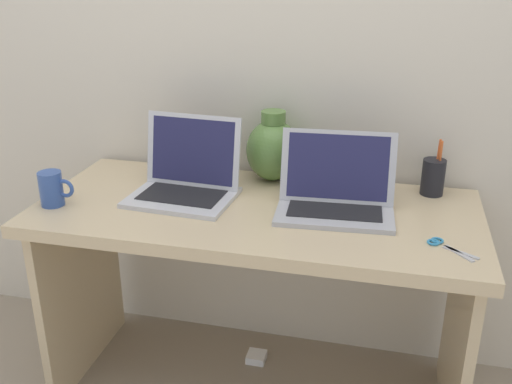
# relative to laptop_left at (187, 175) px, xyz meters

# --- Properties ---
(back_wall) EXTENTS (4.40, 0.04, 2.40)m
(back_wall) POSITION_rel_laptop_left_xyz_m (0.24, 0.30, 0.42)
(back_wall) COLOR beige
(back_wall) RESTS_ON ground
(desk) EXTENTS (1.38, 0.62, 0.71)m
(desk) POSITION_rel_laptop_left_xyz_m (0.24, -0.05, -0.22)
(desk) COLOR #D1B78C
(desk) RESTS_ON ground
(laptop_left) EXTENTS (0.34, 0.28, 0.25)m
(laptop_left) POSITION_rel_laptop_left_xyz_m (0.00, 0.00, 0.00)
(laptop_left) COLOR silver
(laptop_left) RESTS_ON desk
(laptop_right) EXTENTS (0.37, 0.26, 0.23)m
(laptop_right) POSITION_rel_laptop_left_xyz_m (0.48, -0.01, -0.00)
(laptop_right) COLOR #B2B2B7
(laptop_right) RESTS_ON desk
(green_vase) EXTENTS (0.19, 0.19, 0.24)m
(green_vase) POSITION_rel_laptop_left_xyz_m (0.24, 0.20, 0.04)
(green_vase) COLOR #5B843D
(green_vase) RESTS_ON desk
(coffee_mug) EXTENTS (0.11, 0.07, 0.11)m
(coffee_mug) POSITION_rel_laptop_left_xyz_m (-0.38, -0.18, -0.01)
(coffee_mug) COLOR #335199
(coffee_mug) RESTS_ON desk
(pen_cup) EXTENTS (0.07, 0.07, 0.18)m
(pen_cup) POSITION_rel_laptop_left_xyz_m (0.78, 0.19, -0.00)
(pen_cup) COLOR black
(pen_cup) RESTS_ON desk
(scissors) EXTENTS (0.13, 0.12, 0.01)m
(scissors) POSITION_rel_laptop_left_xyz_m (0.80, -0.19, -0.06)
(scissors) COLOR #B7B7BC
(scissors) RESTS_ON desk
(power_brick) EXTENTS (0.07, 0.07, 0.03)m
(power_brick) POSITION_rel_laptop_left_xyz_m (0.21, 0.10, -0.76)
(power_brick) COLOR white
(power_brick) RESTS_ON ground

